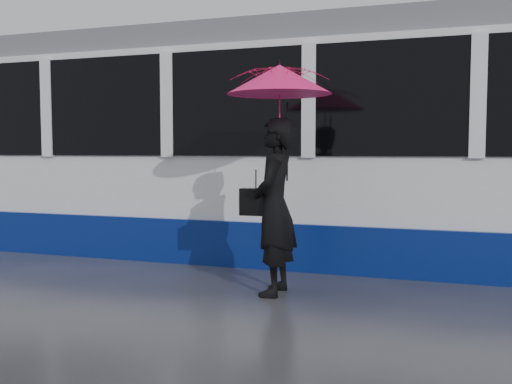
% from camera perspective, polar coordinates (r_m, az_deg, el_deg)
% --- Properties ---
extents(ground, '(90.00, 90.00, 0.00)m').
position_cam_1_polar(ground, '(6.41, -1.54, -10.02)').
color(ground, '#27282C').
rests_on(ground, ground).
extents(rails, '(34.00, 1.51, 0.02)m').
position_cam_1_polar(rails, '(8.74, 4.18, -6.12)').
color(rails, '#3F3D38').
rests_on(rails, ground).
extents(tram, '(26.00, 2.56, 3.35)m').
position_cam_1_polar(tram, '(8.92, -2.29, 4.61)').
color(tram, white).
rests_on(tram, ground).
extents(woman, '(0.50, 0.73, 1.92)m').
position_cam_1_polar(woman, '(6.18, 1.86, -1.49)').
color(woman, black).
rests_on(woman, ground).
extents(umbrella, '(1.19, 1.19, 1.30)m').
position_cam_1_polar(umbrella, '(6.16, 2.34, 9.15)').
color(umbrella, '#E81390').
rests_on(umbrella, ground).
extents(handbag, '(0.35, 0.17, 0.48)m').
position_cam_1_polar(handbag, '(6.26, -0.01, -0.99)').
color(handbag, black).
rests_on(handbag, ground).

